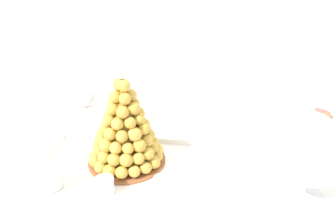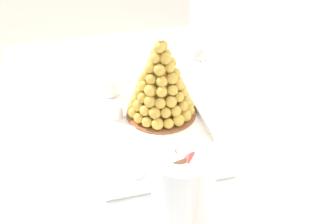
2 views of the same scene
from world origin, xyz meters
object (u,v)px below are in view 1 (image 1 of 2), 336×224
Objects in this scene: dessert_cup_centre at (163,187)px; croquembouche at (125,128)px; dessert_cup_mid_right at (218,193)px; wine_glass at (86,98)px; serving_tray at (138,175)px; dessert_cup_mid_left at (105,187)px; dessert_cup_left at (50,179)px; macaron_goblet at (313,144)px.

croquembouche is at bearing 133.33° from dessert_cup_centre.
dessert_cup_mid_right is 0.58m from wine_glass.
dessert_cup_mid_left is (-0.07, -0.09, 0.02)m from serving_tray.
serving_tray is 0.24m from dessert_cup_left.
serving_tray is 12.01× the size of dessert_cup_mid_left.
dessert_cup_centre is (0.30, 0.01, -0.00)m from dessert_cup_left.
serving_tray is 10.25× the size of dessert_cup_left.
dessert_cup_left is 0.15m from dessert_cup_mid_left.
macaron_goblet is at bearing -2.46° from serving_tray.
macaron_goblet is at bearing 5.45° from dessert_cup_left.
macaron_goblet is at bearing -22.20° from wine_glass.
dessert_cup_mid_right is (0.22, -0.08, 0.03)m from serving_tray.
dessert_cup_mid_left is (-0.02, -0.15, -0.09)m from croquembouche.
dessert_cup_mid_left is at bearing -2.89° from dessert_cup_left.
croquembouche reaches higher than dessert_cup_mid_right.
wine_glass is (-0.19, 0.20, -0.00)m from croquembouche.
dessert_cup_mid_left is 1.01× the size of dessert_cup_centre.
dessert_cup_mid_left is at bearing -127.48° from serving_tray.
croquembouche is 5.99× the size of dessert_cup_mid_right.
dessert_cup_left is 0.35m from wine_glass.
dessert_cup_left is 0.23× the size of macaron_goblet.
croquembouche reaches higher than dessert_cup_left.
wine_glass reaches higher than serving_tray.
dessert_cup_left reaches higher than serving_tray.
serving_tray is at bearing 136.84° from dessert_cup_centre.
dessert_cup_centre is at bearing 177.55° from dessert_cup_mid_right.
wine_glass is at bearing 157.80° from macaron_goblet.
dessert_cup_mid_left is at bearing -174.70° from dessert_cup_centre.
dessert_cup_mid_left is 1.02× the size of dessert_cup_mid_right.
dessert_cup_left is (-0.17, -0.14, -0.09)m from croquembouche.
croquembouche is 0.27m from wine_glass.
macaron_goblet is at bearing 15.69° from dessert_cup_mid_right.
dessert_cup_mid_right is 0.20× the size of macaron_goblet.
croquembouche is at bearing 128.07° from serving_tray.
dessert_cup_centre reaches higher than serving_tray.
macaron_goblet reaches higher than serving_tray.
croquembouche is 1.77× the size of wine_glass.
dessert_cup_centre is 1.00× the size of dessert_cup_mid_right.
serving_tray is at bearing -51.93° from croquembouche.
croquembouche is 0.24m from dessert_cup_left.
dessert_cup_mid_right is 0.26m from macaron_goblet.
dessert_cup_left reaches higher than dessert_cup_mid_left.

